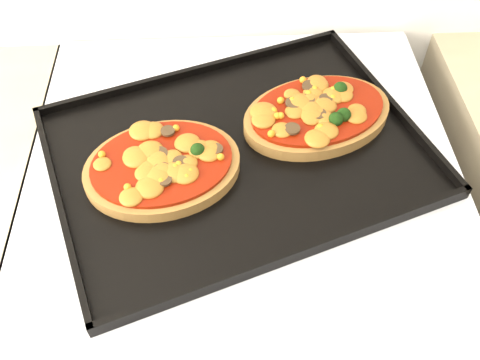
{
  "coord_description": "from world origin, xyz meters",
  "views": [
    {
      "loc": [
        -0.08,
        1.23,
        1.46
      ],
      "look_at": [
        -0.05,
        1.67,
        0.92
      ],
      "focal_mm": 40.0,
      "sensor_mm": 36.0,
      "label": 1
    }
  ],
  "objects_px": {
    "baking_tray": "(238,151)",
    "pizza_left": "(162,165)",
    "stove": "(242,314)",
    "pizza_right": "(317,113)"
  },
  "relations": [
    {
      "from": "baking_tray",
      "to": "pizza_left",
      "type": "relative_size",
      "value": 2.39
    },
    {
      "from": "stove",
      "to": "pizza_left",
      "type": "relative_size",
      "value": 4.44
    },
    {
      "from": "baking_tray",
      "to": "pizza_right",
      "type": "relative_size",
      "value": 2.27
    },
    {
      "from": "stove",
      "to": "pizza_left",
      "type": "distance_m",
      "value": 0.49
    },
    {
      "from": "baking_tray",
      "to": "pizza_right",
      "type": "height_order",
      "value": "pizza_right"
    },
    {
      "from": "stove",
      "to": "baking_tray",
      "type": "xyz_separation_m",
      "value": [
        -0.01,
        0.02,
        0.47
      ]
    },
    {
      "from": "pizza_left",
      "to": "pizza_right",
      "type": "relative_size",
      "value": 0.95
    },
    {
      "from": "pizza_left",
      "to": "pizza_right",
      "type": "xyz_separation_m",
      "value": [
        0.22,
        0.09,
        0.0
      ]
    },
    {
      "from": "stove",
      "to": "pizza_right",
      "type": "height_order",
      "value": "pizza_right"
    },
    {
      "from": "pizza_left",
      "to": "baking_tray",
      "type": "bearing_deg",
      "value": 17.82
    }
  ]
}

